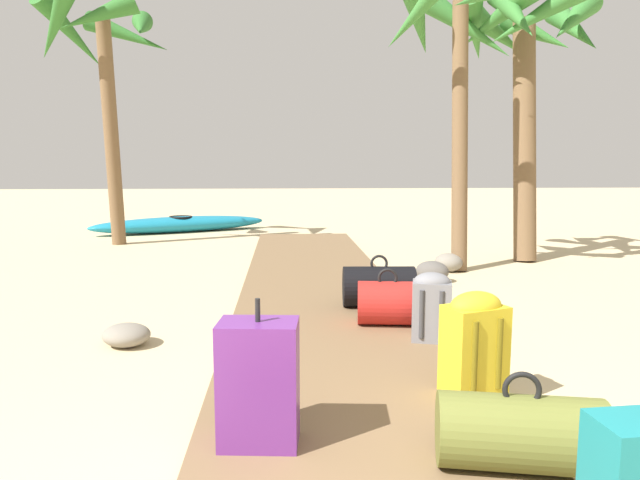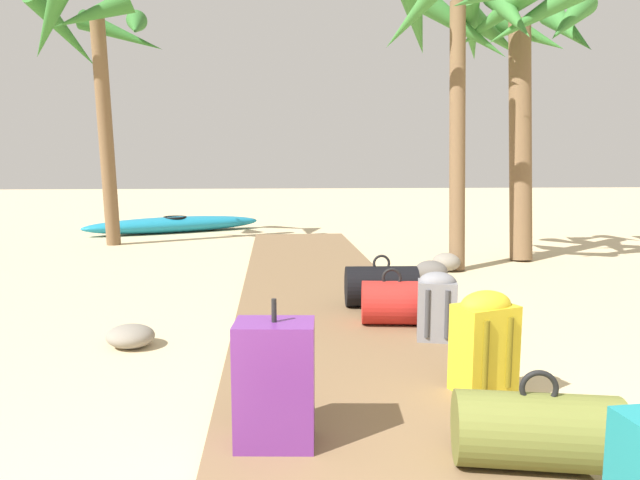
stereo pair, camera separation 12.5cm
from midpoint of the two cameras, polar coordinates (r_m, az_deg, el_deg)
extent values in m
plane|color=#D1BA8C|center=(4.96, 1.49, -8.59)|extent=(60.00, 60.00, 0.00)
cube|color=brown|center=(5.91, 0.61, -5.55)|extent=(1.66, 9.91, 0.08)
cylinder|color=olive|center=(2.69, 21.10, -17.96)|extent=(0.75, 0.46, 0.33)
torus|color=black|center=(2.62, 21.31, -14.13)|extent=(0.17, 0.06, 0.16)
cube|color=gold|center=(3.39, 16.54, -10.69)|extent=(0.39, 0.32, 0.51)
ellipsoid|color=gold|center=(3.32, 16.70, -6.50)|extent=(0.37, 0.31, 0.17)
cylinder|color=#6D5E11|center=(3.26, 16.62, -11.45)|extent=(0.05, 0.05, 0.41)
cylinder|color=#6D5E11|center=(3.37, 18.90, -10.94)|extent=(0.05, 0.05, 0.41)
cube|color=#6B2D84|center=(2.69, -4.92, -14.41)|extent=(0.39, 0.27, 0.59)
cylinder|color=black|center=(2.58, -5.01, -7.17)|extent=(0.02, 0.02, 0.11)
cylinder|color=black|center=(5.23, 6.72, -4.76)|extent=(0.68, 0.41, 0.38)
torus|color=black|center=(5.19, 6.76, -2.41)|extent=(0.17, 0.03, 0.16)
cube|color=slate|center=(4.29, 12.16, -7.13)|extent=(0.33, 0.27, 0.45)
ellipsoid|color=slate|center=(4.24, 12.24, -4.20)|extent=(0.31, 0.26, 0.14)
cylinder|color=#3A3A3D|center=(4.19, 11.22, -7.47)|extent=(0.04, 0.04, 0.36)
cylinder|color=#3A3A3D|center=(4.19, 13.18, -7.51)|extent=(0.04, 0.04, 0.36)
cylinder|color=red|center=(4.66, 7.67, -6.41)|extent=(0.53, 0.42, 0.36)
torus|color=black|center=(4.61, 7.71, -3.89)|extent=(0.17, 0.04, 0.16)
cylinder|color=brown|center=(7.67, 14.59, 10.17)|extent=(0.21, 0.51, 3.53)
cone|color=#387A33|center=(8.14, 19.76, 20.99)|extent=(0.39, 1.30, 1.09)
cone|color=#387A33|center=(8.64, 15.10, 20.38)|extent=(1.47, 0.82, 1.18)
cone|color=#387A33|center=(8.01, 10.50, 21.46)|extent=(0.85, 1.19, 1.02)
cone|color=#387A33|center=(7.31, 11.46, 22.91)|extent=(1.16, 1.35, 1.18)
cylinder|color=brown|center=(8.77, 20.60, 9.52)|extent=(0.32, 0.73, 3.52)
cone|color=#387A33|center=(9.29, 25.02, 18.96)|extent=(0.42, 1.34, 1.06)
cone|color=#387A33|center=(9.49, 21.67, 19.04)|extent=(1.12, 0.92, 0.83)
cone|color=#387A33|center=(9.41, 18.13, 19.42)|extent=(1.32, 0.83, 0.85)
cone|color=#387A33|center=(9.03, 15.99, 20.06)|extent=(0.98, 1.54, 0.94)
cone|color=#387A33|center=(8.48, 18.19, 20.86)|extent=(0.97, 1.38, 0.86)
cone|color=#387A33|center=(8.29, 22.18, 20.75)|extent=(1.47, 0.67, 1.03)
cone|color=#387A33|center=(8.74, 24.93, 19.82)|extent=(1.16, 1.06, 0.95)
cylinder|color=brown|center=(10.29, -20.27, 10.09)|extent=(0.24, 0.57, 3.84)
cone|color=#2D6B28|center=(10.50, -17.49, 20.07)|extent=(0.57, 1.22, 0.77)
cone|color=#2D6B28|center=(11.24, -18.75, 19.23)|extent=(1.65, 0.66, 0.89)
cone|color=#2D6B28|center=(11.06, -23.77, 18.78)|extent=(1.00, 1.48, 1.19)
cone|color=#2D6B28|center=(10.22, -25.05, 19.65)|extent=(1.26, 1.36, 1.25)
cone|color=#2D6B28|center=(9.96, -21.41, 20.66)|extent=(1.30, 0.51, 0.78)
ellipsoid|color=teal|center=(12.07, -13.77, 1.57)|extent=(3.64, 2.12, 0.33)
torus|color=black|center=(12.06, -13.80, 2.28)|extent=(0.65, 0.65, 0.05)
ellipsoid|color=gray|center=(7.54, 13.48, -2.25)|extent=(0.48, 0.49, 0.24)
ellipsoid|color=#5B5651|center=(6.83, 11.94, -3.17)|extent=(0.49, 0.45, 0.25)
ellipsoid|color=gray|center=(4.59, -18.48, -9.20)|extent=(0.48, 0.46, 0.17)
camera|label=1|loc=(0.06, 90.57, -0.08)|focal=31.25mm
camera|label=2|loc=(0.06, -89.43, 0.08)|focal=31.25mm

